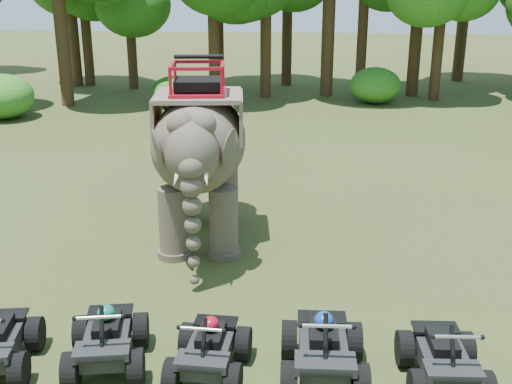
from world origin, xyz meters
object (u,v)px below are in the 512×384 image
atv_2 (209,342)px  atv_4 (444,350)px  atv_3 (324,341)px  atv_1 (106,332)px  elephant (200,152)px

atv_2 → atv_4: 3.62m
atv_4 → atv_3: bearing=177.0°
atv_2 → atv_4: atv_4 is taller
atv_2 → atv_3: bearing=4.4°
atv_1 → atv_4: 5.30m
elephant → atv_1: size_ratio=2.99×
atv_4 → elephant: bearing=127.8°
atv_2 → atv_3: 1.79m
atv_3 → atv_4: (1.84, -0.03, -0.06)m
elephant → atv_3: (2.74, -5.43, -1.45)m
atv_3 → elephant: bearing=115.8°
elephant → atv_3: 6.25m
atv_3 → atv_4: size_ratio=1.09×
elephant → atv_3: size_ratio=2.80×
atv_1 → atv_2: size_ratio=1.06×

